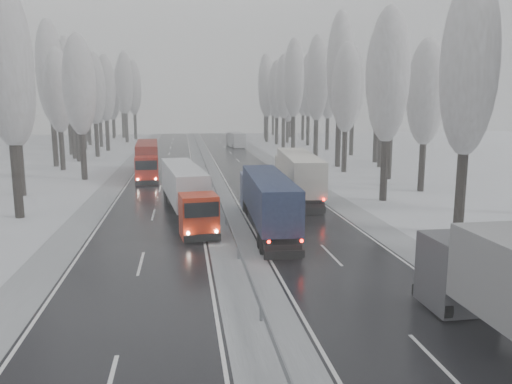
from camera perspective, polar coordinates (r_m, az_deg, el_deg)
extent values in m
plane|color=silver|center=(16.71, 2.83, -20.23)|extent=(260.00, 260.00, 0.00)
cube|color=black|center=(45.67, 2.04, -0.56)|extent=(7.50, 200.00, 0.03)
cube|color=black|center=(45.00, -11.23, -0.91)|extent=(7.50, 200.00, 0.03)
cube|color=#A8ACB0|center=(45.03, -4.55, -0.73)|extent=(3.00, 200.00, 0.04)
cube|color=#A8ACB0|center=(46.80, 8.01, -0.39)|extent=(2.40, 200.00, 0.04)
cube|color=#A8ACB0|center=(45.54, -17.46, -1.05)|extent=(2.40, 200.00, 0.04)
cube|color=slate|center=(44.93, -4.56, 0.00)|extent=(0.06, 200.00, 0.32)
cube|color=slate|center=(43.02, -4.37, -0.86)|extent=(0.12, 0.12, 0.60)
cube|color=slate|center=(74.64, -6.10, 3.75)|extent=(0.12, 0.12, 0.60)
cylinder|color=black|center=(35.22, 22.33, 0.11)|extent=(0.68, 0.68, 5.60)
ellipsoid|color=gray|center=(34.85, 23.23, 13.18)|extent=(3.60, 3.60, 11.45)
cylinder|color=black|center=(45.04, 14.43, 2.58)|extent=(0.68, 0.68, 5.62)
ellipsoid|color=gray|center=(44.75, 14.89, 12.82)|extent=(3.60, 3.60, 11.48)
cylinder|color=black|center=(50.99, 18.42, 2.84)|extent=(0.64, 0.64, 4.94)
ellipsoid|color=gray|center=(50.65, 18.87, 10.78)|extent=(3.60, 3.60, 10.09)
cylinder|color=black|center=(53.81, 14.44, 3.59)|extent=(0.66, 0.66, 5.32)
ellipsoid|color=gray|center=(53.53, 14.80, 11.71)|extent=(3.60, 3.60, 10.88)
cylinder|color=black|center=(58.29, 14.98, 4.53)|extent=(0.72, 0.72, 6.31)
ellipsoid|color=gray|center=(58.17, 15.39, 13.41)|extent=(3.60, 3.60, 12.90)
cylinder|color=black|center=(63.23, 10.07, 4.70)|extent=(0.67, 0.67, 5.38)
ellipsoid|color=gray|center=(63.00, 10.28, 11.67)|extent=(3.60, 3.60, 10.98)
cylinder|color=black|center=(69.18, 13.98, 4.68)|extent=(0.62, 0.62, 4.59)
ellipsoid|color=gray|center=(68.91, 14.21, 10.12)|extent=(3.60, 3.60, 9.39)
cylinder|color=black|center=(68.57, 9.36, 5.79)|extent=(0.76, 0.76, 6.95)
ellipsoid|color=gray|center=(68.57, 9.60, 14.08)|extent=(3.60, 3.60, 14.19)
cylinder|color=black|center=(74.67, 13.51, 5.84)|extent=(0.74, 0.74, 6.59)
ellipsoid|color=gray|center=(74.62, 13.82, 13.07)|extent=(3.60, 3.60, 13.46)
cylinder|color=black|center=(78.31, 6.85, 6.15)|extent=(0.72, 0.72, 6.37)
ellipsoid|color=gray|center=(78.23, 6.99, 12.81)|extent=(3.60, 3.60, 13.01)
cylinder|color=black|center=(84.24, 10.86, 6.18)|extent=(0.70, 0.70, 5.97)
ellipsoid|color=gray|center=(84.12, 11.05, 11.98)|extent=(3.60, 3.60, 12.20)
cylinder|color=black|center=(88.36, 4.26, 6.72)|extent=(0.74, 0.74, 6.65)
ellipsoid|color=gray|center=(88.32, 4.35, 12.89)|extent=(3.60, 3.60, 13.59)
cylinder|color=black|center=(94.09, 8.14, 6.70)|extent=(0.71, 0.71, 6.14)
ellipsoid|color=gray|center=(94.00, 8.28, 12.04)|extent=(3.60, 3.60, 12.54)
cylinder|color=black|center=(97.94, 3.14, 6.89)|extent=(0.71, 0.71, 6.05)
ellipsoid|color=gray|center=(97.85, 3.19, 11.95)|extent=(3.60, 3.60, 12.37)
cylinder|color=black|center=(103.15, 5.95, 7.08)|extent=(0.72, 0.72, 6.30)
ellipsoid|color=gray|center=(103.08, 6.04, 12.08)|extent=(3.60, 3.60, 12.87)
cylinder|color=black|center=(105.32, 2.36, 7.07)|extent=(0.70, 0.70, 5.88)
ellipsoid|color=gray|center=(105.22, 2.40, 11.63)|extent=(3.60, 3.60, 12.00)
cylinder|color=black|center=(109.88, 3.59, 6.91)|extent=(0.64, 0.64, 4.86)
ellipsoid|color=gray|center=(109.72, 3.63, 10.53)|extent=(3.60, 3.60, 9.92)
cylinder|color=black|center=(112.15, 1.23, 7.28)|extent=(0.70, 0.70, 5.98)
ellipsoid|color=gray|center=(112.06, 1.25, 11.64)|extent=(3.60, 3.60, 12.21)
cylinder|color=black|center=(117.91, 5.36, 7.43)|extent=(0.71, 0.71, 6.19)
ellipsoid|color=gray|center=(117.84, 5.44, 11.72)|extent=(3.60, 3.60, 12.64)
cylinder|color=black|center=(122.04, 1.07, 7.71)|extent=(0.75, 0.75, 6.86)
ellipsoid|color=gray|center=(122.03, 1.09, 12.31)|extent=(3.60, 3.60, 14.01)
cylinder|color=black|center=(127.30, 3.90, 7.49)|extent=(0.68, 0.68, 5.55)
ellipsoid|color=gray|center=(127.20, 3.95, 11.06)|extent=(3.60, 3.60, 11.33)
cylinder|color=black|center=(132.75, 1.05, 7.74)|extent=(0.71, 0.71, 6.09)
ellipsoid|color=gray|center=(132.68, 1.06, 11.50)|extent=(3.60, 3.60, 12.45)
cylinder|color=black|center=(137.18, 1.95, 7.68)|extent=(0.67, 0.67, 5.49)
ellipsoid|color=gray|center=(137.08, 1.97, 10.96)|extent=(3.60, 3.60, 11.21)
cylinder|color=black|center=(40.98, -25.67, 1.34)|extent=(0.69, 0.69, 5.83)
ellipsoid|color=gray|center=(40.71, -26.58, 13.01)|extent=(3.60, 3.60, 11.92)
cylinder|color=black|center=(50.93, -25.29, 2.43)|extent=(0.65, 0.65, 5.03)
ellipsoid|color=gray|center=(50.60, -25.91, 10.52)|extent=(3.60, 3.60, 10.28)
cylinder|color=black|center=(59.20, -19.13, 3.97)|extent=(0.67, 0.67, 5.44)
ellipsoid|color=gray|center=(58.96, -19.57, 11.50)|extent=(3.60, 3.60, 11.11)
cylinder|color=black|center=(64.96, -25.36, 4.18)|extent=(0.69, 0.69, 5.72)
ellipsoid|color=gray|center=(64.78, -25.92, 11.38)|extent=(3.60, 3.60, 11.69)
cylinder|color=black|center=(68.86, -21.29, 4.53)|extent=(0.66, 0.66, 5.23)
ellipsoid|color=gray|center=(68.63, -21.70, 10.74)|extent=(3.60, 3.60, 10.68)
cylinder|color=black|center=(73.10, -22.01, 5.31)|extent=(0.74, 0.74, 6.60)
ellipsoid|color=gray|center=(73.05, -22.51, 12.70)|extent=(3.60, 3.60, 13.49)
cylinder|color=black|center=(78.23, -19.67, 5.19)|extent=(0.65, 0.65, 5.16)
ellipsoid|color=gray|center=(78.02, -19.99, 10.59)|extent=(3.60, 3.60, 10.54)
cylinder|color=black|center=(82.39, -20.09, 5.61)|extent=(0.69, 0.69, 5.79)
ellipsoid|color=gray|center=(82.25, -20.45, 11.36)|extent=(3.60, 3.60, 11.84)
cylinder|color=black|center=(84.57, -17.74, 5.79)|extent=(0.68, 0.68, 5.64)
ellipsoid|color=gray|center=(84.42, -18.04, 11.25)|extent=(3.60, 3.60, 11.53)
cylinder|color=black|center=(89.36, -20.43, 6.13)|extent=(0.73, 0.73, 6.56)
ellipsoid|color=gray|center=(89.31, -20.80, 12.13)|extent=(3.60, 3.60, 13.40)
cylinder|color=black|center=(94.47, -16.61, 6.29)|extent=(0.69, 0.69, 5.79)
ellipsoid|color=gray|center=(94.34, -16.87, 11.31)|extent=(3.60, 3.60, 11.84)
cylinder|color=black|center=(99.16, -19.04, 6.57)|extent=(0.74, 0.74, 6.65)
ellipsoid|color=gray|center=(99.13, -19.36, 12.05)|extent=(3.60, 3.60, 13.58)
cylinder|color=black|center=(104.10, -17.31, 6.38)|extent=(0.65, 0.65, 5.12)
ellipsoid|color=gray|center=(103.94, -17.52, 10.40)|extent=(3.60, 3.60, 10.46)
cylinder|color=black|center=(108.49, -18.51, 6.64)|extent=(0.69, 0.69, 5.84)
ellipsoid|color=gray|center=(108.39, -18.76, 11.04)|extent=(3.60, 3.60, 11.92)
cylinder|color=black|center=(114.24, -14.57, 7.19)|extent=(0.74, 0.74, 6.67)
ellipsoid|color=gray|center=(114.22, -14.79, 11.97)|extent=(3.60, 3.60, 13.63)
cylinder|color=black|center=(119.51, -18.75, 7.00)|extent=(0.72, 0.72, 6.31)
ellipsoid|color=gray|center=(119.46, -19.00, 11.32)|extent=(3.60, 3.60, 12.88)
cylinder|color=black|center=(123.49, -13.63, 7.33)|extent=(0.72, 0.72, 6.29)
ellipsoid|color=gray|center=(123.43, -13.81, 11.50)|extent=(3.60, 3.60, 12.84)
cylinder|color=black|center=(128.11, -15.98, 6.99)|extent=(0.64, 0.64, 4.86)
ellipsoid|color=gray|center=(127.98, -16.13, 10.09)|extent=(3.60, 3.60, 9.92)
cylinder|color=black|center=(130.39, -14.93, 7.48)|extent=(0.74, 0.74, 6.63)
ellipsoid|color=gray|center=(130.36, -15.12, 11.64)|extent=(3.60, 3.60, 13.54)
cylinder|color=black|center=(134.71, -15.91, 7.33)|extent=(0.69, 0.69, 5.79)
ellipsoid|color=gray|center=(134.62, -16.08, 10.84)|extent=(3.60, 3.60, 11.82)
cube|color=#47474B|center=(22.22, 22.13, -8.50)|extent=(2.50, 2.59, 2.97)
cube|color=black|center=(23.04, 20.67, -5.95)|extent=(2.28, 0.11, 0.99)
cube|color=black|center=(23.69, 20.27, -10.28)|extent=(2.48, 0.17, 0.50)
cylinder|color=black|center=(21.45, 20.58, -12.26)|extent=(0.35, 1.03, 1.03)
cylinder|color=black|center=(22.50, 25.31, -11.53)|extent=(0.35, 1.03, 1.03)
sphere|color=white|center=(23.15, 18.22, -9.59)|extent=(0.22, 0.22, 0.22)
sphere|color=white|center=(24.04, 22.28, -9.11)|extent=(0.22, 0.22, 0.22)
cube|color=navy|center=(39.93, 0.01, 0.11)|extent=(2.39, 2.48, 2.77)
cube|color=black|center=(40.95, -0.17, 1.27)|extent=(2.13, 0.16, 0.92)
cube|color=black|center=(41.35, -0.18, -1.11)|extent=(2.31, 0.22, 0.46)
cube|color=black|center=(32.72, 1.41, -0.39)|extent=(2.76, 12.08, 2.59)
cube|color=black|center=(27.36, 3.12, -6.78)|extent=(2.13, 0.18, 0.42)
cube|color=black|center=(29.90, 2.26, -4.94)|extent=(2.20, 5.15, 0.42)
cube|color=black|center=(27.90, 2.94, -6.84)|extent=(2.13, 0.13, 0.55)
cylinder|color=black|center=(39.30, -1.28, -1.61)|extent=(0.36, 0.97, 0.96)
cylinder|color=black|center=(39.52, 1.53, -1.54)|extent=(0.36, 0.97, 0.96)
cylinder|color=black|center=(29.48, 0.49, -5.58)|extent=(0.36, 0.97, 0.96)
cylinder|color=black|center=(29.76, 4.22, -5.45)|extent=(0.36, 0.97, 0.96)
cylinder|color=black|center=(28.33, 0.78, -6.23)|extent=(0.36, 0.97, 0.96)
cylinder|color=black|center=(28.63, 4.66, -6.09)|extent=(0.36, 0.97, 0.96)
sphere|color=#FF0C05|center=(26.97, 1.31, -5.38)|extent=(0.18, 0.18, 0.18)
sphere|color=#FF0C05|center=(27.25, 4.98, -5.25)|extent=(0.18, 0.18, 0.18)
sphere|color=white|center=(41.22, -1.40, -0.63)|extent=(0.20, 0.20, 0.20)
sphere|color=white|center=(41.41, 1.02, -0.58)|extent=(0.20, 0.20, 0.20)
cube|color=beige|center=(51.45, 3.71, 2.47)|extent=(2.73, 2.82, 3.00)
cube|color=black|center=(52.60, 3.56, 3.41)|extent=(2.30, 0.31, 1.00)
cube|color=black|center=(52.95, 3.52, 1.38)|extent=(2.50, 0.38, 0.50)
cube|color=beige|center=(43.64, 4.94, 2.49)|extent=(3.72, 13.19, 2.80)
cube|color=black|center=(37.62, 6.27, -2.08)|extent=(2.30, 0.33, 0.45)
cube|color=black|center=(40.44, 5.60, -0.93)|extent=(2.69, 5.68, 0.45)
cube|color=black|center=(38.20, 6.13, -2.20)|extent=(2.30, 0.27, 0.60)
cylinder|color=black|center=(50.71, 2.62, 1.08)|extent=(0.44, 1.07, 1.04)
cylinder|color=black|center=(50.97, 4.98, 1.10)|extent=(0.44, 1.07, 1.04)
cylinder|color=black|center=(39.95, 4.19, -1.38)|extent=(0.44, 1.07, 1.04)
cylinder|color=black|center=(40.27, 7.16, -1.34)|extent=(0.44, 1.07, 1.04)
cylinder|color=black|center=(38.69, 4.43, -1.76)|extent=(0.44, 1.07, 1.04)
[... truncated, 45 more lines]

